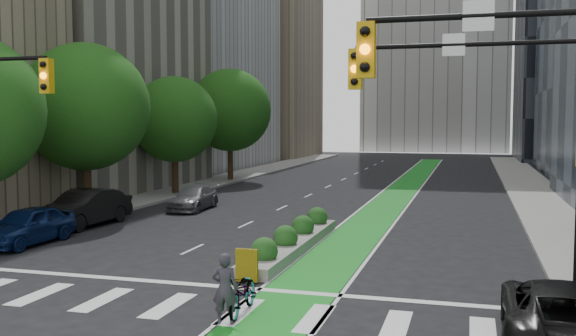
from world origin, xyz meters
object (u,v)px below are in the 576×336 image
Objects in this scene: parked_car_left_near at (27,226)px; parked_car_left_far at (193,198)px; median_planter at (293,240)px; parked_car_left_mid at (85,208)px; parked_car_right at (561,313)px; bicycle at (243,293)px; cyclist at (225,288)px.

parked_car_left_far is at bearing 79.65° from parked_car_left_near.
median_planter is 10.99m from parked_car_left_mid.
parked_car_left_near reaches higher than parked_car_left_far.
parked_car_right is (8.40, -8.47, 0.37)m from median_planter.
parked_car_left_near is 4.43m from parked_car_left_mid.
parked_car_right reaches higher than parked_car_left_far.
bicycle is 0.40× the size of parked_car_left_mid.
cyclist is at bearing -31.40° from parked_car_left_near.
median_planter is 12.15m from parked_car_left_far.
parked_car_left_near is 0.84× the size of parked_car_right.
parked_car_right is (19.10, -10.92, -0.11)m from parked_car_left_mid.
parked_car_left_near reaches higher than median_planter.
parked_car_left_mid is at bearing 134.33° from bicycle.
parked_car_left_near is (-10.38, -1.96, 0.39)m from median_planter.
parked_car_right is at bearing -26.30° from parked_car_left_mid.
bicycle is 0.48× the size of parked_car_left_far.
parked_car_right is (18.78, -6.50, -0.02)m from parked_car_left_near.
median_planter is 1.92× the size of parked_car_right.
cyclist is (0.80, -9.04, 0.50)m from median_planter.
parked_car_left_mid is at bearing -53.09° from cyclist.
parked_car_left_near is 19.87m from parked_car_right.
bicycle is 12.90m from parked_car_left_near.
median_planter is 10.57m from parked_car_left_near.
parked_car_left_far is (-9.14, 17.11, 0.09)m from bicycle.
bicycle is 1.19× the size of cyclist.
bicycle is 0.96m from cyclist.
parked_car_left_far is at bearing 72.46° from parked_car_left_mid.
median_planter is at bearing -93.06° from cyclist.
median_planter is 4.92× the size of bicycle.
parked_car_left_near is at bearing 148.00° from bicycle.
bicycle is at bearing -107.10° from cyclist.
parked_car_left_far is (-8.20, 8.97, 0.26)m from median_planter.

